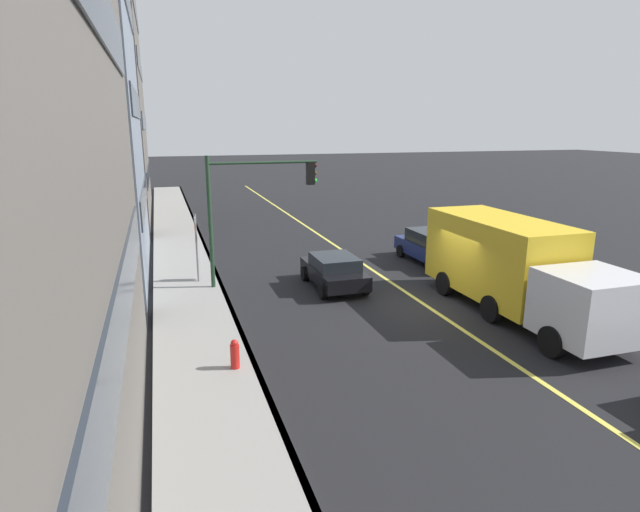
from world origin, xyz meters
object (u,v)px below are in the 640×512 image
object	(u,v)px
car_navy	(433,246)
truck_yellow	(515,266)
traffic_light_mast	(254,197)
car_black	(334,270)
fire_hydrant	(235,357)
street_sign_post	(196,244)

from	to	relation	value
car_navy	truck_yellow	size ratio (longest dim) A/B	0.52
car_navy	traffic_light_mast	world-z (taller)	traffic_light_mast
car_black	fire_hydrant	bearing A→B (deg)	142.31
fire_hydrant	truck_yellow	bearing A→B (deg)	-80.07
truck_yellow	traffic_light_mast	size ratio (longest dim) A/B	1.61
car_navy	truck_yellow	bearing A→B (deg)	173.49
traffic_light_mast	street_sign_post	bearing A→B (deg)	67.21
truck_yellow	car_navy	bearing A→B (deg)	-6.51
car_navy	traffic_light_mast	xyz separation A→B (m)	(-1.25, 8.63, 2.83)
car_navy	street_sign_post	world-z (taller)	street_sign_post
car_navy	truck_yellow	distance (m)	6.96
car_navy	street_sign_post	xyz separation A→B (m)	(-0.31, 10.86, 0.92)
car_black	fire_hydrant	distance (m)	7.94
truck_yellow	traffic_light_mast	bearing A→B (deg)	54.48
car_navy	fire_hydrant	xyz separation A→B (m)	(-8.57, 10.56, -0.33)
car_black	fire_hydrant	world-z (taller)	car_black
car_navy	fire_hydrant	world-z (taller)	car_navy
car_black	traffic_light_mast	distance (m)	4.26
traffic_light_mast	fire_hydrant	bearing A→B (deg)	165.25
street_sign_post	fire_hydrant	size ratio (longest dim) A/B	3.10
truck_yellow	fire_hydrant	xyz separation A→B (m)	(-1.71, 9.77, -1.22)
fire_hydrant	car_black	bearing A→B (deg)	-37.69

